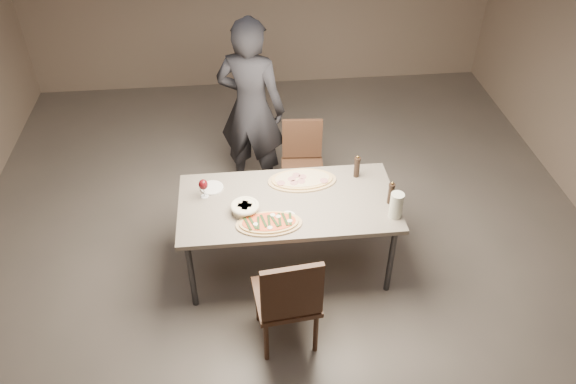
{
  "coord_description": "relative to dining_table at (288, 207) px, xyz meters",
  "views": [
    {
      "loc": [
        -0.36,
        -3.52,
        3.72
      ],
      "look_at": [
        0.0,
        0.0,
        0.85
      ],
      "focal_mm": 35.0,
      "sensor_mm": 36.0,
      "label": 1
    }
  ],
  "objects": [
    {
      "name": "oil_dish",
      "position": [
        -0.02,
        -0.19,
        0.06
      ],
      "size": [
        0.12,
        0.12,
        0.01
      ],
      "rotation": [
        0.0,
        0.0,
        0.25
      ],
      "color": "white",
      "rests_on": "dining_table"
    },
    {
      "name": "carafe",
      "position": [
        0.83,
        -0.26,
        0.17
      ],
      "size": [
        0.11,
        0.11,
        0.22
      ],
      "rotation": [
        0.0,
        0.0,
        0.4
      ],
      "color": "silver",
      "rests_on": "dining_table"
    },
    {
      "name": "pepper_mill_right",
      "position": [
        0.83,
        -0.1,
        0.16
      ],
      "size": [
        0.05,
        0.05,
        0.21
      ],
      "rotation": [
        0.0,
        0.0,
        -0.35
      ],
      "color": "black",
      "rests_on": "dining_table"
    },
    {
      "name": "chair_near",
      "position": [
        -0.08,
        -0.85,
        -0.14
      ],
      "size": [
        0.51,
        0.51,
        0.98
      ],
      "rotation": [
        0.0,
        0.0,
        0.1
      ],
      "color": "#40281B",
      "rests_on": "ground"
    },
    {
      "name": "bread_basket",
      "position": [
        -0.36,
        -0.1,
        0.11
      ],
      "size": [
        0.23,
        0.23,
        0.08
      ],
      "rotation": [
        0.0,
        0.0,
        -0.34
      ],
      "color": "beige",
      "rests_on": "dining_table"
    },
    {
      "name": "ham_pizza",
      "position": [
        0.15,
        0.26,
        0.07
      ],
      "size": [
        0.59,
        0.33,
        0.04
      ],
      "rotation": [
        0.0,
        0.0,
        -0.26
      ],
      "color": "tan",
      "rests_on": "dining_table"
    },
    {
      "name": "room",
      "position": [
        0.0,
        0.0,
        0.71
      ],
      "size": [
        7.0,
        7.0,
        7.0
      ],
      "color": "#615953",
      "rests_on": "ground"
    },
    {
      "name": "chair_far",
      "position": [
        0.24,
        0.95,
        -0.21
      ],
      "size": [
        0.44,
        0.44,
        0.87
      ],
      "rotation": [
        0.0,
        0.0,
        3.07
      ],
      "color": "#40281B",
      "rests_on": "ground"
    },
    {
      "name": "dining_table",
      "position": [
        0.0,
        0.0,
        0.0
      ],
      "size": [
        1.8,
        0.9,
        0.75
      ],
      "color": "gray",
      "rests_on": "ground"
    },
    {
      "name": "wine_glass",
      "position": [
        -0.68,
        0.13,
        0.18
      ],
      "size": [
        0.08,
        0.08,
        0.17
      ],
      "rotation": [
        0.0,
        0.0,
        0.08
      ],
      "color": "silver",
      "rests_on": "dining_table"
    },
    {
      "name": "side_plate",
      "position": [
        -0.62,
        0.24,
        0.06
      ],
      "size": [
        0.19,
        0.19,
        0.01
      ],
      "rotation": [
        0.0,
        0.0,
        -0.12
      ],
      "color": "white",
      "rests_on": "dining_table"
    },
    {
      "name": "diner",
      "position": [
        -0.24,
        1.22,
        0.23
      ],
      "size": [
        0.79,
        0.66,
        1.85
      ],
      "primitive_type": "imported",
      "rotation": [
        0.0,
        0.0,
        2.77
      ],
      "color": "black",
      "rests_on": "ground"
    },
    {
      "name": "zucchini_pizza",
      "position": [
        -0.18,
        -0.27,
        0.07
      ],
      "size": [
        0.52,
        0.29,
        0.05
      ],
      "rotation": [
        0.0,
        0.0,
        0.32
      ],
      "color": "tan",
      "rests_on": "dining_table"
    },
    {
      "name": "pepper_mill_left",
      "position": [
        0.63,
        0.28,
        0.16
      ],
      "size": [
        0.06,
        0.06,
        0.22
      ],
      "rotation": [
        0.0,
        0.0,
        0.13
      ],
      "color": "black",
      "rests_on": "dining_table"
    }
  ]
}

